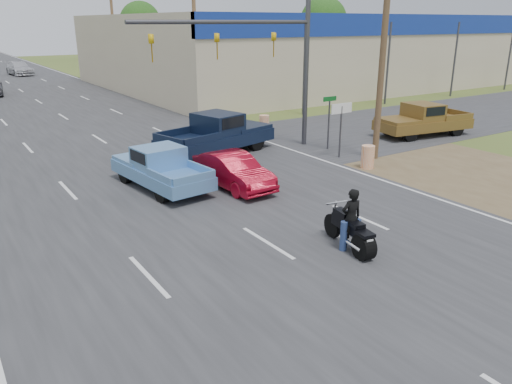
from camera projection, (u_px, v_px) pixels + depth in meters
main_road at (39, 102)px, 39.55m from camera, size 15.00×180.00×0.02m
cross_road at (140, 164)px, 22.16m from camera, size 120.00×10.00×0.02m
dirt_verge at (450, 168)px, 21.57m from camera, size 8.00×18.00×0.01m
big_box_store at (342, 48)px, 55.08m from camera, size 50.00×28.10×6.60m
utility_pole_1 at (384, 39)px, 21.44m from camera, size 2.00×0.28×10.00m
utility_pole_2 at (195, 32)px, 35.66m from camera, size 2.00×0.28×10.00m
utility_pole_3 at (113, 29)px, 49.89m from camera, size 2.00×0.28×10.00m
tree_3 at (323, 21)px, 89.88m from camera, size 8.40×8.40×10.40m
tree_5 at (140, 22)px, 96.72m from camera, size 7.98×7.98×9.88m
barrel_0 at (368, 157)px, 21.43m from camera, size 0.56×0.56×1.00m
barrel_1 at (264, 124)px, 28.35m from camera, size 0.56×0.56×1.00m
lane_sign at (341, 117)px, 22.66m from camera, size 1.20×0.08×2.52m
street_name_sign at (329, 117)px, 24.25m from camera, size 0.80×0.08×2.61m
signal_mast at (261, 50)px, 22.85m from camera, size 9.12×0.40×7.00m
red_convertible at (233, 171)px, 18.86m from camera, size 1.55×4.01×1.30m
motorcycle at (352, 233)px, 13.67m from camera, size 0.82×2.29×1.16m
rider at (351, 221)px, 13.63m from camera, size 0.67×0.50×1.67m
blue_pickup at (159, 167)px, 18.85m from camera, size 2.36×4.98×1.59m
navy_pickup at (218, 133)px, 23.75m from camera, size 6.22×3.59×1.94m
brown_pickup at (422, 120)px, 27.44m from camera, size 5.65×2.90×1.79m
distant_car_silver at (20, 69)px, 58.92m from camera, size 2.63×5.47×1.54m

